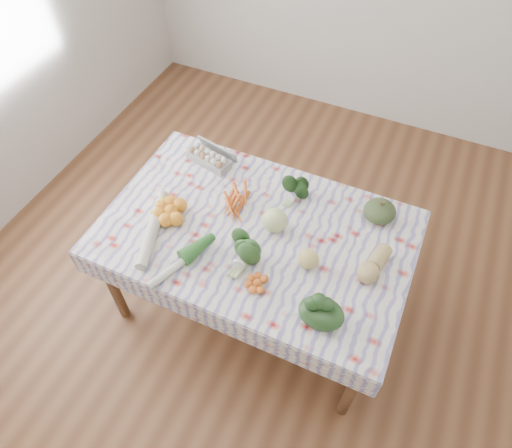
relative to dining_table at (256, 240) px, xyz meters
name	(u,v)px	position (x,y,z in m)	size (l,w,h in m)	color
ground	(256,301)	(0.00, 0.00, -0.68)	(4.50, 4.50, 0.00)	brown
dining_table	(256,240)	(0.00, 0.00, 0.00)	(1.60, 1.00, 0.75)	brown
tablecloth	(256,231)	(0.00, 0.00, 0.08)	(1.66, 1.06, 0.01)	white
egg_carton	(208,159)	(-0.48, 0.36, 0.12)	(0.28, 0.11, 0.07)	#999A95
carrot_bunch	(234,202)	(-0.19, 0.13, 0.10)	(0.21, 0.19, 0.04)	#D85B1B
kale_bunch	(295,190)	(0.10, 0.31, 0.14)	(0.14, 0.12, 0.12)	#163311
kabocha_squash	(380,211)	(0.57, 0.36, 0.14)	(0.17, 0.17, 0.11)	#394C27
cabbage	(275,220)	(0.08, 0.06, 0.15)	(0.14, 0.14, 0.14)	#CAE08B
butternut_squash	(375,263)	(0.64, 0.02, 0.14)	(0.11, 0.24, 0.11)	tan
orange_cluster	(171,211)	(-0.47, -0.10, 0.13)	(0.25, 0.25, 0.08)	orange
broccoli	(242,254)	(0.02, -0.21, 0.14)	(0.16, 0.16, 0.12)	#295221
mandarin_cluster	(257,283)	(0.15, -0.31, 0.11)	(0.15, 0.15, 0.04)	orange
grapefruit	(309,259)	(0.33, -0.09, 0.14)	(0.10, 0.10, 0.10)	#D5C165
spinach_bag	(321,313)	(0.49, -0.35, 0.13)	(0.22, 0.17, 0.10)	#193315
daikon	(151,233)	(-0.48, -0.27, 0.12)	(0.06, 0.06, 0.45)	beige
leek	(181,262)	(-0.25, -0.36, 0.11)	(0.04, 0.04, 0.41)	beige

